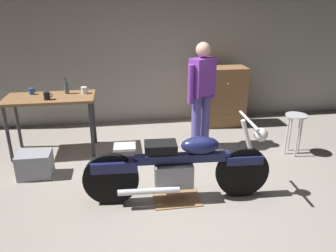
{
  "coord_description": "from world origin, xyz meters",
  "views": [
    {
      "loc": [
        -0.63,
        -3.37,
        2.25
      ],
      "look_at": [
        -0.0,
        0.7,
        0.65
      ],
      "focal_mm": 35.03,
      "sensor_mm": 36.0,
      "label": 1
    }
  ],
  "objects_px": {
    "wooden_dresser": "(223,97)",
    "mug_white_ceramic": "(84,90)",
    "person_standing": "(202,92)",
    "motorcycle": "(179,166)",
    "storage_bin": "(35,165)",
    "mug_blue_enamel": "(32,91)",
    "mug_black_matte": "(47,96)",
    "bottle": "(66,87)",
    "shop_stool": "(295,124)"
  },
  "relations": [
    {
      "from": "storage_bin",
      "to": "bottle",
      "type": "height_order",
      "value": "bottle"
    },
    {
      "from": "mug_black_matte",
      "to": "bottle",
      "type": "relative_size",
      "value": 0.52
    },
    {
      "from": "mug_blue_enamel",
      "to": "bottle",
      "type": "relative_size",
      "value": 0.44
    },
    {
      "from": "storage_bin",
      "to": "bottle",
      "type": "bearing_deg",
      "value": 66.43
    },
    {
      "from": "motorcycle",
      "to": "wooden_dresser",
      "type": "relative_size",
      "value": 1.99
    },
    {
      "from": "mug_blue_enamel",
      "to": "bottle",
      "type": "distance_m",
      "value": 0.53
    },
    {
      "from": "wooden_dresser",
      "to": "storage_bin",
      "type": "xyz_separation_m",
      "value": [
        -3.09,
        -1.53,
        -0.38
      ]
    },
    {
      "from": "person_standing",
      "to": "bottle",
      "type": "height_order",
      "value": "person_standing"
    },
    {
      "from": "motorcycle",
      "to": "person_standing",
      "type": "xyz_separation_m",
      "value": [
        0.61,
        1.42,
        0.48
      ]
    },
    {
      "from": "wooden_dresser",
      "to": "mug_blue_enamel",
      "type": "height_order",
      "value": "wooden_dresser"
    },
    {
      "from": "mug_blue_enamel",
      "to": "motorcycle",
      "type": "bearing_deg",
      "value": -42.15
    },
    {
      "from": "wooden_dresser",
      "to": "storage_bin",
      "type": "bearing_deg",
      "value": -153.65
    },
    {
      "from": "wooden_dresser",
      "to": "mug_white_ceramic",
      "type": "relative_size",
      "value": 8.84
    },
    {
      "from": "mug_white_ceramic",
      "to": "person_standing",
      "type": "bearing_deg",
      "value": -8.54
    },
    {
      "from": "shop_stool",
      "to": "mug_black_matte",
      "type": "height_order",
      "value": "mug_black_matte"
    },
    {
      "from": "mug_blue_enamel",
      "to": "storage_bin",
      "type": "bearing_deg",
      "value": -81.59
    },
    {
      "from": "shop_stool",
      "to": "mug_blue_enamel",
      "type": "relative_size",
      "value": 6.03
    },
    {
      "from": "shop_stool",
      "to": "bottle",
      "type": "relative_size",
      "value": 2.66
    },
    {
      "from": "person_standing",
      "to": "storage_bin",
      "type": "height_order",
      "value": "person_standing"
    },
    {
      "from": "storage_bin",
      "to": "wooden_dresser",
      "type": "bearing_deg",
      "value": 26.35
    },
    {
      "from": "motorcycle",
      "to": "mug_black_matte",
      "type": "distance_m",
      "value": 2.26
    },
    {
      "from": "motorcycle",
      "to": "shop_stool",
      "type": "height_order",
      "value": "motorcycle"
    },
    {
      "from": "storage_bin",
      "to": "mug_white_ceramic",
      "type": "height_order",
      "value": "mug_white_ceramic"
    },
    {
      "from": "shop_stool",
      "to": "bottle",
      "type": "height_order",
      "value": "bottle"
    },
    {
      "from": "mug_black_matte",
      "to": "mug_blue_enamel",
      "type": "height_order",
      "value": "mug_black_matte"
    },
    {
      "from": "shop_stool",
      "to": "mug_blue_enamel",
      "type": "xyz_separation_m",
      "value": [
        -3.91,
        0.81,
        0.45
      ]
    },
    {
      "from": "motorcycle",
      "to": "mug_white_ceramic",
      "type": "height_order",
      "value": "mug_white_ceramic"
    },
    {
      "from": "mug_black_matte",
      "to": "motorcycle",
      "type": "bearing_deg",
      "value": -40.71
    },
    {
      "from": "motorcycle",
      "to": "mug_white_ceramic",
      "type": "relative_size",
      "value": 17.61
    },
    {
      "from": "person_standing",
      "to": "shop_stool",
      "type": "distance_m",
      "value": 1.49
    },
    {
      "from": "person_standing",
      "to": "shop_stool",
      "type": "height_order",
      "value": "person_standing"
    },
    {
      "from": "wooden_dresser",
      "to": "bottle",
      "type": "height_order",
      "value": "bottle"
    },
    {
      "from": "wooden_dresser",
      "to": "storage_bin",
      "type": "relative_size",
      "value": 2.5
    },
    {
      "from": "mug_blue_enamel",
      "to": "mug_white_ceramic",
      "type": "xyz_separation_m",
      "value": [
        0.79,
        -0.08,
        0.0
      ]
    },
    {
      "from": "motorcycle",
      "to": "person_standing",
      "type": "distance_m",
      "value": 1.62
    },
    {
      "from": "wooden_dresser",
      "to": "mug_black_matte",
      "type": "height_order",
      "value": "wooden_dresser"
    },
    {
      "from": "person_standing",
      "to": "motorcycle",
      "type": "bearing_deg",
      "value": 34.71
    },
    {
      "from": "wooden_dresser",
      "to": "mug_black_matte",
      "type": "relative_size",
      "value": 8.75
    },
    {
      "from": "storage_bin",
      "to": "mug_blue_enamel",
      "type": "relative_size",
      "value": 4.14
    },
    {
      "from": "motorcycle",
      "to": "storage_bin",
      "type": "height_order",
      "value": "motorcycle"
    },
    {
      "from": "storage_bin",
      "to": "mug_blue_enamel",
      "type": "distance_m",
      "value": 1.22
    },
    {
      "from": "storage_bin",
      "to": "mug_blue_enamel",
      "type": "height_order",
      "value": "mug_blue_enamel"
    },
    {
      "from": "motorcycle",
      "to": "storage_bin",
      "type": "relative_size",
      "value": 4.98
    },
    {
      "from": "mug_white_ceramic",
      "to": "motorcycle",
      "type": "bearing_deg",
      "value": -55.37
    },
    {
      "from": "shop_stool",
      "to": "wooden_dresser",
      "type": "height_order",
      "value": "wooden_dresser"
    },
    {
      "from": "mug_white_ceramic",
      "to": "mug_black_matte",
      "type": "bearing_deg",
      "value": -153.04
    },
    {
      "from": "shop_stool",
      "to": "bottle",
      "type": "distance_m",
      "value": 3.51
    },
    {
      "from": "motorcycle",
      "to": "shop_stool",
      "type": "relative_size",
      "value": 3.42
    },
    {
      "from": "wooden_dresser",
      "to": "storage_bin",
      "type": "height_order",
      "value": "wooden_dresser"
    },
    {
      "from": "wooden_dresser",
      "to": "mug_blue_enamel",
      "type": "xyz_separation_m",
      "value": [
        -3.22,
        -0.6,
        0.4
      ]
    }
  ]
}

